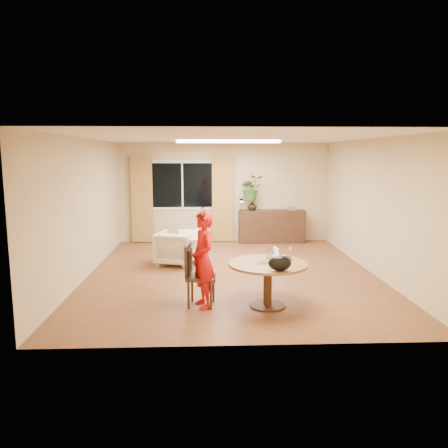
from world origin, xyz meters
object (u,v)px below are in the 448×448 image
at_px(sideboard, 272,226).
at_px(armchair, 176,248).
at_px(dining_table, 268,272).
at_px(child, 203,260).
at_px(dining_chair, 201,275).

bearing_deg(sideboard, armchair, -136.60).
height_order(dining_table, child, child).
bearing_deg(armchair, dining_chair, 118.02).
bearing_deg(child, dining_chair, -168.84).
relative_size(dining_chair, armchair, 1.24).
xyz_separation_m(dining_table, dining_chair, (-1.01, 0.08, -0.06)).
distance_m(dining_chair, sideboard, 5.14).
bearing_deg(sideboard, dining_chair, -110.51).
distance_m(armchair, sideboard, 3.25).
bearing_deg(child, dining_table, 68.68).
height_order(child, armchair, child).
xyz_separation_m(dining_table, child, (-0.98, 0.02, 0.20)).
xyz_separation_m(dining_table, armchair, (-1.57, 2.66, -0.19)).
distance_m(dining_table, sideboard, 4.96).
height_order(armchair, sideboard, sideboard).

